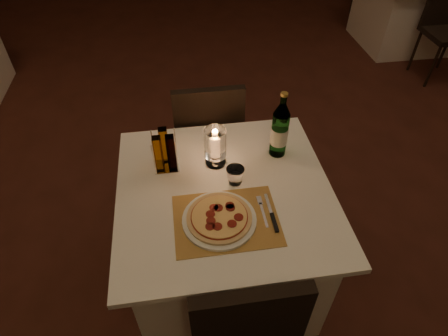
{
  "coord_description": "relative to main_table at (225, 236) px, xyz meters",
  "views": [
    {
      "loc": [
        -0.19,
        -1.5,
        2.02
      ],
      "look_at": [
        -0.01,
        -0.31,
        0.86
      ],
      "focal_mm": 30.0,
      "sensor_mm": 36.0,
      "label": 1
    }
  ],
  "objects": [
    {
      "name": "floor",
      "position": [
        0.01,
        0.33,
        -0.38
      ],
      "size": [
        8.0,
        10.0,
        0.02
      ],
      "primitive_type": "cube",
      "color": "#461E16",
      "rests_on": "ground"
    },
    {
      "name": "main_table",
      "position": [
        0.0,
        0.0,
        0.0
      ],
      "size": [
        1.0,
        1.0,
        0.74
      ],
      "color": "white",
      "rests_on": "ground"
    },
    {
      "name": "chair_far",
      "position": [
        -0.0,
        0.71,
        0.18
      ],
      "size": [
        0.42,
        0.42,
        0.9
      ],
      "color": "black",
      "rests_on": "ground"
    },
    {
      "name": "placemat",
      "position": [
        -0.02,
        -0.18,
        0.37
      ],
      "size": [
        0.45,
        0.34,
        0.0
      ],
      "primitive_type": "cube",
      "color": "#AF7F3C",
      "rests_on": "main_table"
    },
    {
      "name": "plate",
      "position": [
        -0.05,
        -0.18,
        0.38
      ],
      "size": [
        0.32,
        0.32,
        0.01
      ],
      "primitive_type": "cylinder",
      "color": "white",
      "rests_on": "placemat"
    },
    {
      "name": "pizza",
      "position": [
        -0.05,
        -0.18,
        0.39
      ],
      "size": [
        0.28,
        0.28,
        0.02
      ],
      "color": "#D8B77F",
      "rests_on": "plate"
    },
    {
      "name": "fork",
      "position": [
        0.14,
        -0.15,
        0.37
      ],
      "size": [
        0.02,
        0.18,
        0.0
      ],
      "color": "silver",
      "rests_on": "placemat"
    },
    {
      "name": "knife",
      "position": [
        0.18,
        -0.21,
        0.37
      ],
      "size": [
        0.02,
        0.22,
        0.01
      ],
      "color": "black",
      "rests_on": "placemat"
    },
    {
      "name": "tumbler",
      "position": [
        0.06,
        0.04,
        0.41
      ],
      "size": [
        0.08,
        0.08,
        0.08
      ],
      "primitive_type": null,
      "color": "white",
      "rests_on": "main_table"
    },
    {
      "name": "water_bottle",
      "position": [
        0.31,
        0.22,
        0.51
      ],
      "size": [
        0.09,
        0.09,
        0.36
      ],
      "color": "#559C54",
      "rests_on": "main_table"
    },
    {
      "name": "hurricane_candle",
      "position": [
        -0.02,
        0.19,
        0.49
      ],
      "size": [
        0.11,
        0.11,
        0.21
      ],
      "color": "white",
      "rests_on": "main_table"
    },
    {
      "name": "cruet_caddy",
      "position": [
        -0.26,
        0.19,
        0.46
      ],
      "size": [
        0.12,
        0.12,
        0.21
      ],
      "color": "white",
      "rests_on": "main_table"
    },
    {
      "name": "neighbor_table_right",
      "position": [
        2.49,
        2.77,
        0.0
      ],
      "size": [
        1.0,
        1.0,
        0.74
      ],
      "color": "white",
      "rests_on": "ground"
    },
    {
      "name": "neighbor_chair_ra",
      "position": [
        2.49,
        2.05,
        0.18
      ],
      "size": [
        0.42,
        0.42,
        0.9
      ],
      "color": "black",
      "rests_on": "ground"
    }
  ]
}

